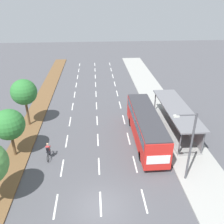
# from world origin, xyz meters

# --- Properties ---
(ground_plane) EXTENTS (140.00, 140.00, 0.00)m
(ground_plane) POSITION_xyz_m (0.00, 0.00, 0.00)
(ground_plane) COLOR #4C4C51
(median_strip) EXTENTS (2.60, 52.00, 0.12)m
(median_strip) POSITION_xyz_m (-8.30, 20.00, 0.06)
(median_strip) COLOR brown
(median_strip) RESTS_ON ground
(sidewalk_right) EXTENTS (4.50, 52.00, 0.15)m
(sidewalk_right) POSITION_xyz_m (9.25, 20.00, 0.07)
(sidewalk_right) COLOR #9E9E99
(sidewalk_right) RESTS_ON ground
(lane_divider_left) EXTENTS (0.14, 47.95, 0.01)m
(lane_divider_left) POSITION_xyz_m (-3.50, 18.48, 0.00)
(lane_divider_left) COLOR white
(lane_divider_left) RESTS_ON ground
(lane_divider_center) EXTENTS (0.14, 47.95, 0.01)m
(lane_divider_center) POSITION_xyz_m (0.00, 18.48, 0.00)
(lane_divider_center) COLOR white
(lane_divider_center) RESTS_ON ground
(lane_divider_right) EXTENTS (0.14, 47.95, 0.01)m
(lane_divider_right) POSITION_xyz_m (3.50, 18.48, 0.00)
(lane_divider_right) COLOR white
(lane_divider_right) RESTS_ON ground
(bus_shelter) EXTENTS (2.90, 11.19, 2.86)m
(bus_shelter) POSITION_xyz_m (9.53, 10.88, 1.87)
(bus_shelter) COLOR gray
(bus_shelter) RESTS_ON sidewalk_right
(bus) EXTENTS (2.54, 11.29, 3.37)m
(bus) POSITION_xyz_m (5.25, 8.88, 2.07)
(bus) COLOR red
(bus) RESTS_ON ground
(cyclist) EXTENTS (0.46, 1.82, 1.71)m
(cyclist) POSITION_xyz_m (-4.98, 6.45, 0.79)
(cyclist) COLOR black
(cyclist) RESTS_ON ground
(median_tree_second) EXTENTS (3.01, 3.01, 5.01)m
(median_tree_second) POSITION_xyz_m (-8.45, 7.15, 3.61)
(median_tree_second) COLOR brown
(median_tree_second) RESTS_ON median_strip
(median_tree_third) EXTENTS (3.05, 3.05, 5.87)m
(median_tree_third) POSITION_xyz_m (-8.47, 13.37, 4.44)
(median_tree_third) COLOR brown
(median_tree_third) RESTS_ON median_strip
(streetlight) EXTENTS (1.91, 0.24, 6.50)m
(streetlight) POSITION_xyz_m (7.42, 2.42, 3.89)
(streetlight) COLOR #4C4C51
(streetlight) RESTS_ON sidewalk_right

